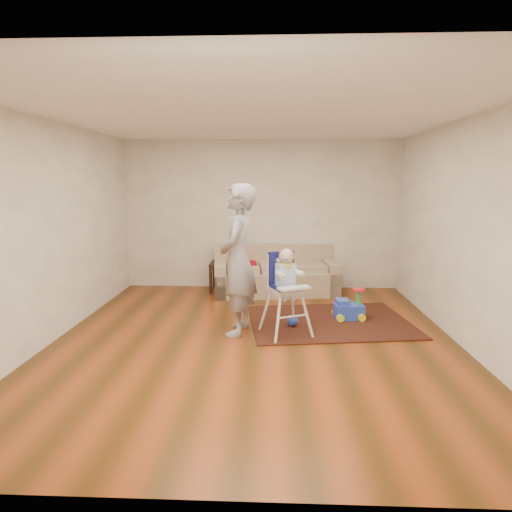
{
  "coord_description": "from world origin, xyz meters",
  "views": [
    {
      "loc": [
        0.23,
        -5.1,
        1.96
      ],
      "look_at": [
        0.0,
        0.4,
        1.0
      ],
      "focal_mm": 30.0,
      "sensor_mm": 36.0,
      "label": 1
    }
  ],
  "objects_px": {
    "side_table": "(225,276)",
    "ride_on_toy": "(349,304)",
    "toy_ball": "(293,320)",
    "adult": "(238,260)",
    "sofa": "(275,270)",
    "high_chair": "(286,294)"
  },
  "relations": [
    {
      "from": "side_table",
      "to": "ride_on_toy",
      "type": "bearing_deg",
      "value": -39.71
    },
    {
      "from": "toy_ball",
      "to": "adult",
      "type": "bearing_deg",
      "value": -161.47
    },
    {
      "from": "side_table",
      "to": "ride_on_toy",
      "type": "relative_size",
      "value": 1.17
    },
    {
      "from": "sofa",
      "to": "ride_on_toy",
      "type": "height_order",
      "value": "sofa"
    },
    {
      "from": "side_table",
      "to": "high_chair",
      "type": "relative_size",
      "value": 0.46
    },
    {
      "from": "ride_on_toy",
      "to": "high_chair",
      "type": "bearing_deg",
      "value": -151.31
    },
    {
      "from": "toy_ball",
      "to": "adult",
      "type": "xyz_separation_m",
      "value": [
        -0.72,
        -0.24,
        0.88
      ]
    },
    {
      "from": "high_chair",
      "to": "side_table",
      "type": "bearing_deg",
      "value": 90.83
    },
    {
      "from": "toy_ball",
      "to": "high_chair",
      "type": "height_order",
      "value": "high_chair"
    },
    {
      "from": "ride_on_toy",
      "to": "toy_ball",
      "type": "height_order",
      "value": "ride_on_toy"
    },
    {
      "from": "sofa",
      "to": "side_table",
      "type": "relative_size",
      "value": 4.32
    },
    {
      "from": "sofa",
      "to": "toy_ball",
      "type": "height_order",
      "value": "sofa"
    },
    {
      "from": "side_table",
      "to": "toy_ball",
      "type": "relative_size",
      "value": 3.43
    },
    {
      "from": "side_table",
      "to": "sofa",
      "type": "bearing_deg",
      "value": -10.82
    },
    {
      "from": "ride_on_toy",
      "to": "side_table",
      "type": "bearing_deg",
      "value": 134.6
    },
    {
      "from": "sofa",
      "to": "side_table",
      "type": "xyz_separation_m",
      "value": [
        -0.92,
        0.18,
        -0.16
      ]
    },
    {
      "from": "toy_ball",
      "to": "adult",
      "type": "height_order",
      "value": "adult"
    },
    {
      "from": "sofa",
      "to": "adult",
      "type": "xyz_separation_m",
      "value": [
        -0.49,
        -2.04,
        0.55
      ]
    },
    {
      "from": "ride_on_toy",
      "to": "adult",
      "type": "xyz_separation_m",
      "value": [
        -1.54,
        -0.58,
        0.73
      ]
    },
    {
      "from": "high_chair",
      "to": "toy_ball",
      "type": "bearing_deg",
      "value": 46.03
    },
    {
      "from": "side_table",
      "to": "high_chair",
      "type": "height_order",
      "value": "high_chair"
    },
    {
      "from": "toy_ball",
      "to": "high_chair",
      "type": "xyz_separation_m",
      "value": [
        -0.1,
        -0.29,
        0.45
      ]
    }
  ]
}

